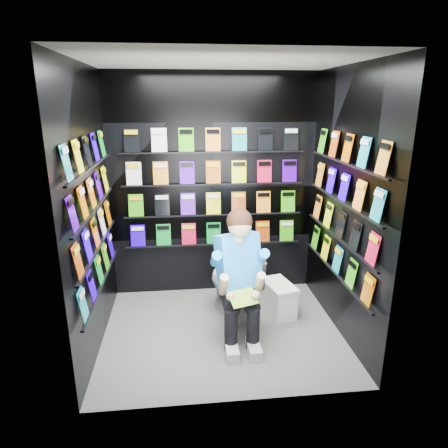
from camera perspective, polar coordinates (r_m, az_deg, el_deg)
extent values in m
plane|color=slate|center=(4.26, -0.26, -15.12)|extent=(2.40, 2.40, 0.00)
plane|color=white|center=(3.61, -0.32, 22.33)|extent=(2.40, 2.40, 0.00)
cube|color=black|center=(4.70, -1.56, 5.19)|extent=(2.40, 0.04, 2.60)
cube|color=black|center=(2.78, 1.86, -3.35)|extent=(2.40, 0.04, 2.60)
cube|color=black|center=(3.80, -18.58, 1.40)|extent=(0.04, 2.00, 2.60)
cube|color=black|center=(4.03, 16.95, 2.41)|extent=(0.04, 2.00, 2.60)
imported|color=silver|center=(4.40, 1.23, -8.54)|extent=(0.63, 0.84, 0.73)
cube|color=white|center=(4.54, 7.79, -10.68)|extent=(0.34, 0.48, 0.33)
cube|color=white|center=(4.46, 7.88, -8.62)|extent=(0.36, 0.51, 0.03)
cube|color=green|center=(3.66, 2.75, -10.47)|extent=(0.28, 0.22, 0.11)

